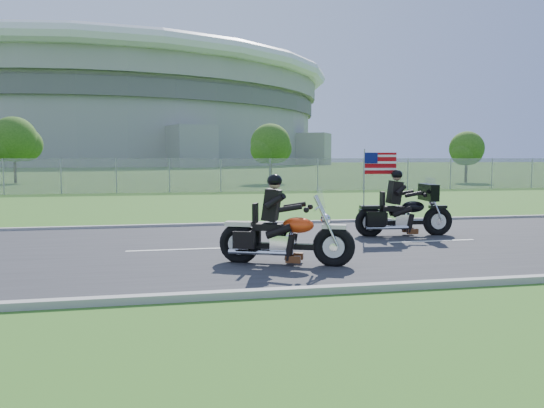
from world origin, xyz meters
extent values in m
plane|color=#2D5219|center=(0.00, 0.00, 0.00)|extent=(420.00, 420.00, 0.00)
cube|color=#28282B|center=(0.00, 0.00, 0.02)|extent=(120.00, 8.00, 0.04)
cube|color=#9E9B93|center=(0.00, 4.05, 0.05)|extent=(120.00, 0.18, 0.12)
cube|color=#9E9B93|center=(0.00, -4.05, 0.05)|extent=(120.00, 0.18, 0.12)
cube|color=gray|center=(-5.00, 20.00, 1.00)|extent=(60.00, 0.03, 2.00)
cylinder|color=#A3A099|center=(-20.00, 170.00, 10.00)|extent=(130.00, 130.00, 20.00)
cylinder|color=#605E5B|center=(-20.00, 170.00, 17.00)|extent=(132.00, 132.00, 4.00)
cylinder|color=#A3A099|center=(-20.00, 170.00, 23.00)|extent=(134.00, 134.00, 6.00)
torus|color=white|center=(-20.00, 170.00, 27.00)|extent=(140.40, 140.40, 4.40)
cylinder|color=#382316|center=(6.00, 30.00, 1.26)|extent=(0.22, 0.22, 2.52)
sphere|color=#284C14|center=(6.00, 30.00, 3.15)|extent=(3.20, 3.20, 3.20)
sphere|color=#284C14|center=(6.64, 30.48, 2.79)|extent=(2.40, 2.40, 2.40)
sphere|color=#284C14|center=(5.44, 29.60, 2.70)|extent=(2.24, 2.24, 2.24)
cylinder|color=#382316|center=(-14.00, 34.00, 1.40)|extent=(0.22, 0.22, 2.80)
sphere|color=#284C14|center=(-14.00, 34.00, 3.50)|extent=(3.60, 3.60, 3.60)
sphere|color=#284C14|center=(-13.28, 34.54, 3.10)|extent=(2.70, 2.70, 2.70)
sphere|color=#284C14|center=(-14.63, 33.55, 3.00)|extent=(2.52, 2.52, 2.52)
cylinder|color=#382316|center=(22.00, 28.00, 1.12)|extent=(0.22, 0.22, 2.24)
sphere|color=#284C14|center=(22.00, 28.00, 2.80)|extent=(2.80, 2.80, 2.80)
sphere|color=#284C14|center=(22.56, 28.42, 2.48)|extent=(2.10, 2.10, 2.10)
sphere|color=#284C14|center=(21.51, 27.65, 2.40)|extent=(1.96, 1.96, 1.96)
torus|color=black|center=(0.79, -2.31, 0.40)|extent=(0.80, 0.48, 0.78)
torus|color=black|center=(-0.88, -1.62, 0.40)|extent=(0.80, 0.48, 0.78)
ellipsoid|color=#EC3E11|center=(0.17, -2.06, 0.78)|extent=(0.68, 0.54, 0.30)
cube|color=black|center=(-0.34, -1.85, 0.74)|extent=(0.66, 0.52, 0.13)
cube|color=black|center=(-0.29, -1.87, 1.15)|extent=(0.40, 0.49, 0.58)
sphere|color=black|center=(-0.24, -1.89, 1.61)|extent=(0.37, 0.37, 0.29)
cube|color=silver|center=(0.56, -2.22, 1.29)|extent=(0.23, 0.47, 0.42)
torus|color=black|center=(4.64, 0.92, 0.40)|extent=(0.80, 0.26, 0.78)
torus|color=black|center=(2.85, 1.08, 0.40)|extent=(0.80, 0.26, 0.78)
ellipsoid|color=black|center=(3.98, 0.98, 0.78)|extent=(0.62, 0.39, 0.30)
cube|color=black|center=(3.43, 1.03, 0.74)|extent=(0.61, 0.37, 0.13)
cube|color=black|center=(3.48, 1.02, 1.15)|extent=(0.29, 0.44, 0.58)
sphere|color=black|center=(3.54, 1.02, 1.61)|extent=(0.31, 0.31, 0.29)
cube|color=black|center=(4.38, 0.95, 1.15)|extent=(0.30, 0.86, 0.42)
cube|color=#B70C11|center=(3.19, 1.26, 1.89)|extent=(0.85, 0.09, 0.55)
camera|label=1|loc=(-2.24, -11.56, 2.03)|focal=35.00mm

